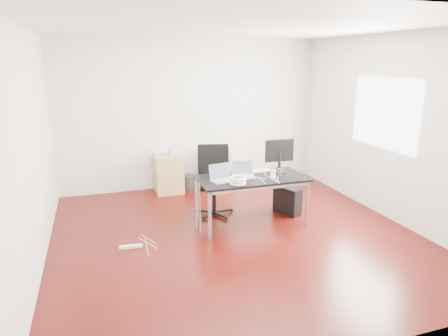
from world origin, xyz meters
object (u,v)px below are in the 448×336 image
object	(u,v)px
desk	(252,181)
office_chair	(214,177)
filing_cabinet_left	(168,174)
pc_tower	(287,200)
filing_cabinet_right	(216,170)

from	to	relation	value
desk	office_chair	size ratio (longest dim) A/B	1.48
filing_cabinet_left	pc_tower	world-z (taller)	filing_cabinet_left
pc_tower	filing_cabinet_right	bearing A→B (deg)	88.96
desk	filing_cabinet_right	world-z (taller)	desk
filing_cabinet_left	pc_tower	size ratio (longest dim) A/B	1.56
desk	pc_tower	distance (m)	0.87
office_chair	filing_cabinet_right	bearing A→B (deg)	85.86
office_chair	filing_cabinet_right	size ratio (longest dim) A/B	1.54
office_chair	filing_cabinet_right	xyz separation A→B (m)	(0.42, 1.28, -0.26)
filing_cabinet_left	office_chair	bearing A→B (deg)	-68.58
filing_cabinet_left	pc_tower	bearing A→B (deg)	-45.86
filing_cabinet_left	pc_tower	distance (m)	2.33
filing_cabinet_left	filing_cabinet_right	world-z (taller)	same
filing_cabinet_right	pc_tower	world-z (taller)	filing_cabinet_right
office_chair	filing_cabinet_left	size ratio (longest dim) A/B	1.54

